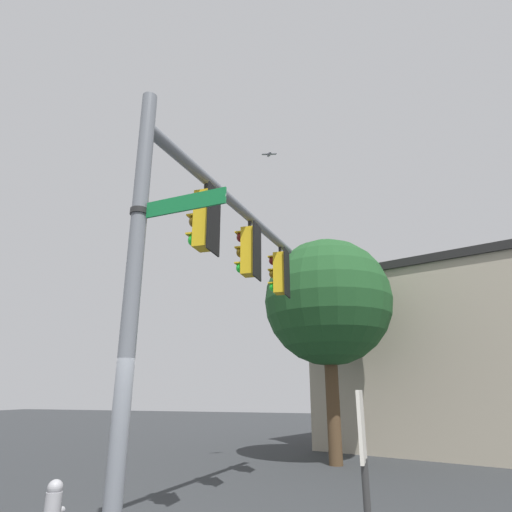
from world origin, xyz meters
name	(u,v)px	position (x,y,z in m)	size (l,w,h in m)	color
signal_pole	(131,305)	(0.00, 0.00, 3.16)	(0.21, 0.21, 6.33)	slate
mast_arm	(239,208)	(3.08, -0.36, 5.78)	(0.20, 0.20, 6.21)	slate
traffic_light_nearest_pole	(204,220)	(1.72, -0.18, 4.98)	(0.54, 0.49, 1.31)	black
traffic_light_mid_inner	(249,252)	(3.62, -0.40, 4.98)	(0.54, 0.49, 1.31)	black
traffic_light_mid_outer	(280,273)	(5.52, -0.62, 4.98)	(0.54, 0.49, 1.31)	black
street_name_sign	(167,207)	(-0.05, -0.44, 4.44)	(0.29, 1.44, 0.22)	#147238
bird_flying	(269,154)	(6.30, -0.17, 8.97)	(0.33, 0.43, 0.11)	gray
storefront_building	(437,357)	(13.57, -4.91, 3.37)	(8.60, 10.04, 6.72)	#A89E89
tree_by_storefront	(328,302)	(9.38, -1.32, 4.95)	(4.18, 4.18, 7.06)	#4C3823
fire_hydrant	(53,509)	(1.43, 1.99, 0.42)	(0.35, 0.24, 0.82)	#99999E
historical_marker	(364,458)	(0.67, -2.71, 1.40)	(0.60, 0.08, 2.13)	#333333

